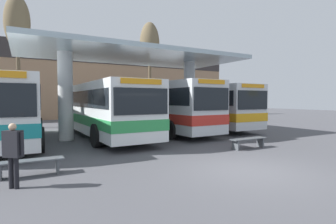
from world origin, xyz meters
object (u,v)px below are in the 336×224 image
at_px(transit_bus_left_bay, 10,108).
at_px(waiting_bench_near_pillar, 248,141).
at_px(transit_bus_center_bay, 101,107).
at_px(poplar_tree_behind_right, 150,46).
at_px(poplar_tree_behind_left, 17,24).
at_px(waiting_bench_mid_platform, 30,164).
at_px(transit_bus_right_bay, 160,105).
at_px(pedestrian_waiting, 13,149).
at_px(transit_bus_far_right_bay, 196,105).

bearing_deg(transit_bus_left_bay, waiting_bench_near_pillar, 147.35).
bearing_deg(transit_bus_center_bay, poplar_tree_behind_right, -130.32).
distance_m(transit_bus_center_bay, poplar_tree_behind_left, 10.66).
xyz_separation_m(waiting_bench_near_pillar, waiting_bench_mid_platform, (-8.64, 0.00, -0.00)).
bearing_deg(poplar_tree_behind_left, waiting_bench_near_pillar, -58.72).
bearing_deg(transit_bus_right_bay, pedestrian_waiting, 42.05).
height_order(transit_bus_left_bay, transit_bus_center_bay, transit_bus_left_bay).
relative_size(transit_bus_left_bay, pedestrian_waiting, 6.39).
xyz_separation_m(transit_bus_left_bay, poplar_tree_behind_right, (12.30, 10.05, 6.08)).
bearing_deg(transit_bus_center_bay, poplar_tree_behind_left, -61.73).
relative_size(transit_bus_center_bay, transit_bus_right_bay, 1.12).
bearing_deg(poplar_tree_behind_left, transit_bus_left_bay, -92.30).
bearing_deg(transit_bus_center_bay, pedestrian_waiting, 60.86).
height_order(transit_bus_far_right_bay, waiting_bench_mid_platform, transit_bus_far_right_bay).
bearing_deg(transit_bus_left_bay, pedestrian_waiting, 94.90).
bearing_deg(waiting_bench_mid_platform, transit_bus_right_bay, 42.16).
bearing_deg(waiting_bench_near_pillar, transit_bus_right_bay, 95.12).
bearing_deg(transit_bus_far_right_bay, poplar_tree_behind_left, -25.77).
bearing_deg(pedestrian_waiting, waiting_bench_mid_platform, 108.86).
distance_m(transit_bus_left_bay, pedestrian_waiting, 7.67).
bearing_deg(poplar_tree_behind_right, waiting_bench_mid_platform, -124.95).
distance_m(transit_bus_right_bay, poplar_tree_behind_left, 12.76).
relative_size(transit_bus_left_bay, poplar_tree_behind_right, 1.00).
relative_size(transit_bus_left_bay, waiting_bench_mid_platform, 5.69).
height_order(waiting_bench_mid_platform, poplar_tree_behind_left, poplar_tree_behind_left).
bearing_deg(transit_bus_far_right_bay, transit_bus_left_bay, 10.03).
bearing_deg(transit_bus_left_bay, transit_bus_far_right_bay, -167.97).
bearing_deg(transit_bus_far_right_bay, waiting_bench_mid_platform, 36.85).
xyz_separation_m(transit_bus_right_bay, waiting_bench_near_pillar, (0.65, -7.23, -1.46)).
bearing_deg(transit_bus_right_bay, waiting_bench_near_pillar, 92.60).
height_order(waiting_bench_mid_platform, pedestrian_waiting, pedestrian_waiting).
height_order(pedestrian_waiting, poplar_tree_behind_right, poplar_tree_behind_right).
xyz_separation_m(waiting_bench_mid_platform, poplar_tree_behind_right, (11.64, 16.66, 7.49)).
height_order(transit_bus_far_right_bay, poplar_tree_behind_right, poplar_tree_behind_right).
relative_size(pedestrian_waiting, poplar_tree_behind_right, 0.16).
xyz_separation_m(transit_bus_right_bay, poplar_tree_behind_left, (-8.32, 7.52, 6.09)).
distance_m(transit_bus_left_bay, transit_bus_right_bay, 8.67).
xyz_separation_m(transit_bus_far_right_bay, poplar_tree_behind_right, (-0.24, 8.01, 6.07)).
distance_m(waiting_bench_near_pillar, poplar_tree_behind_left, 18.84).
height_order(waiting_bench_mid_platform, poplar_tree_behind_right, poplar_tree_behind_right).
bearing_deg(waiting_bench_mid_platform, poplar_tree_behind_right, 55.05).
bearing_deg(waiting_bench_mid_platform, waiting_bench_near_pillar, 0.00).
distance_m(transit_bus_far_right_bay, waiting_bench_near_pillar, 9.35).
distance_m(transit_bus_left_bay, waiting_bench_near_pillar, 11.49).
height_order(transit_bus_left_bay, transit_bus_right_bay, transit_bus_right_bay).
bearing_deg(waiting_bench_mid_platform, transit_bus_far_right_bay, 36.06).
relative_size(transit_bus_far_right_bay, pedestrian_waiting, 7.46).
xyz_separation_m(waiting_bench_near_pillar, poplar_tree_behind_left, (-8.97, 14.76, 7.55)).
bearing_deg(poplar_tree_behind_left, transit_bus_far_right_bay, -26.55).
xyz_separation_m(transit_bus_right_bay, waiting_bench_mid_platform, (-7.99, -7.23, -1.46)).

